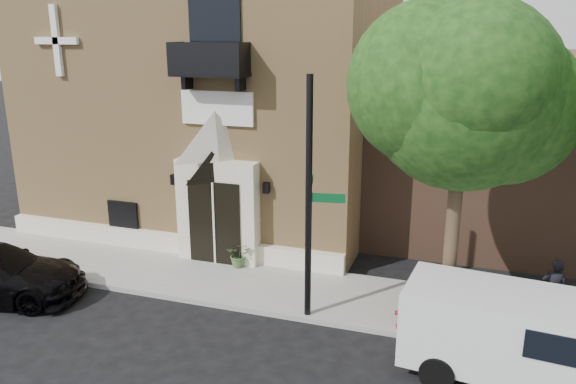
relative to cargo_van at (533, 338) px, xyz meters
name	(u,v)px	position (x,y,z in m)	size (l,w,h in m)	color
ground	(210,307)	(-7.78, 1.01, -1.10)	(120.00, 120.00, 0.00)	black
sidewalk	(265,286)	(-6.78, 2.51, -1.02)	(42.00, 3.00, 0.15)	gray
church	(226,96)	(-10.77, 8.97, 3.54)	(12.20, 11.01, 9.30)	tan
street_tree_left	(465,92)	(-1.75, 1.36, 4.77)	(4.97, 4.38, 7.77)	#38281C
cargo_van	(533,338)	(0.00, 0.00, 0.00)	(4.99, 2.44, 1.96)	white
street_sign	(310,200)	(-5.12, 1.24, 2.09)	(1.04, 0.95, 6.02)	black
fire_hydrant	(404,314)	(-2.72, 1.26, -0.57)	(0.43, 0.35, 0.76)	maroon
planter	(239,254)	(-7.97, 3.44, -0.55)	(0.72, 0.62, 0.80)	#476833
pedestrian_near	(554,289)	(0.72, 2.90, -0.15)	(0.58, 0.38, 1.60)	black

